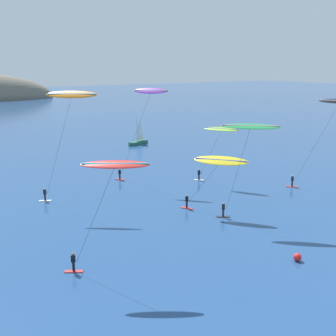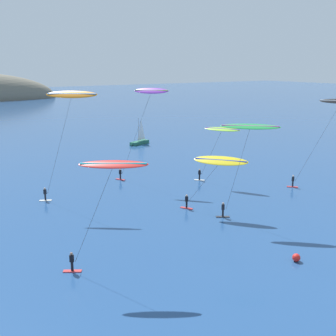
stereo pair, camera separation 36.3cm
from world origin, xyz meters
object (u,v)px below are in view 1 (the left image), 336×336
Objects in this scene: sailboat_near at (137,142)px; kitesurfer_red at (111,174)px; kitesurfer_green at (248,133)px; kitesurfer_black at (336,109)px; kitesurfer_yellow at (219,163)px; kitesurfer_lime at (219,134)px; kitesurfer_orange at (69,103)px; kitesurfer_purple at (148,100)px; marker_buoy at (297,257)px.

kitesurfer_red reaches higher than sailboat_near.
sailboat_near is at bearing 74.96° from kitesurfer_green.
kitesurfer_yellow is (-17.87, 1.94, -5.18)m from kitesurfer_black.
kitesurfer_yellow is at bearing -130.73° from kitesurfer_lime.
kitesurfer_orange is 2.03× the size of kitesurfer_yellow.
kitesurfer_orange is 33.56m from kitesurfer_black.
kitesurfer_purple reaches higher than kitesurfer_green.
kitesurfer_yellow is 14.73m from marker_buoy.
kitesurfer_black reaches higher than kitesurfer_green.
kitesurfer_black is at bearing -6.18° from kitesurfer_yellow.
kitesurfer_orange is at bearing 170.87° from kitesurfer_lime.
kitesurfer_red is 0.76× the size of kitesurfer_black.
sailboat_near is at bearing 72.42° from kitesurfer_yellow.
marker_buoy is at bearing -114.64° from kitesurfer_lime.
kitesurfer_red is at bearing -158.79° from kitesurfer_yellow.
sailboat_near is 0.87× the size of kitesurfer_yellow.
sailboat_near is 43.86m from kitesurfer_yellow.
kitesurfer_green is (-6.96, -12.69, 2.44)m from kitesurfer_lime.
kitesurfer_yellow reaches higher than marker_buoy.
kitesurfer_green is 14.13m from marker_buoy.
kitesurfer_red is 0.69× the size of kitesurfer_orange.
kitesurfer_lime is 0.77× the size of kitesurfer_green.
kitesurfer_purple is at bearing 12.17° from kitesurfer_orange.
kitesurfer_black is (9.81, -11.30, 3.86)m from kitesurfer_lime.
kitesurfer_red is 19.87m from kitesurfer_orange.
kitesurfer_green is at bearing -86.57° from kitesurfer_purple.
kitesurfer_purple is (12.31, 2.65, -0.36)m from kitesurfer_orange.
kitesurfer_green is at bearing -49.93° from kitesurfer_orange.
kitesurfer_green reaches higher than kitesurfer_yellow.
kitesurfer_orange reaches higher than marker_buoy.
kitesurfer_black is at bearing 4.72° from kitesurfer_green.
kitesurfer_lime reaches higher than kitesurfer_yellow.
kitesurfer_orange is 21.27m from kitesurfer_lime.
kitesurfer_red is 1.16× the size of kitesurfer_lime.
kitesurfer_lime is at bearing 130.95° from kitesurfer_black.
kitesurfer_orange is 19.45× the size of marker_buoy.
kitesurfer_green is (13.43, -15.96, -2.64)m from kitesurfer_orange.
kitesurfer_black is at bearing 7.40° from kitesurfer_red.
kitesurfer_orange is at bearing -131.42° from sailboat_near.
kitesurfer_green is at bearing -105.04° from sailboat_near.
kitesurfer_black is at bearing -83.80° from sailboat_near.
kitesurfer_lime is (24.55, 15.77, -1.22)m from kitesurfer_red.
kitesurfer_red is 17.90m from kitesurfer_green.
marker_buoy is (9.91, -26.13, -11.80)m from kitesurfer_orange.
kitesurfer_purple is (-17.89, 17.23, 0.86)m from kitesurfer_black.
kitesurfer_purple is at bearing 85.23° from marker_buoy.
kitesurfer_lime reaches higher than sailboat_near.
kitesurfer_green reaches higher than marker_buoy.
kitesurfer_orange reaches higher than kitesurfer_green.
kitesurfer_yellow is 0.64× the size of kitesurfer_green.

